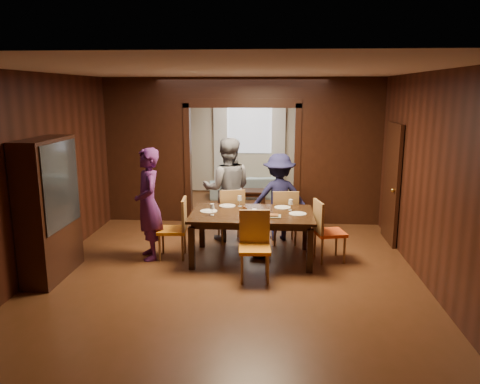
# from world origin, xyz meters

# --- Properties ---
(floor) EXTENTS (9.00, 9.00, 0.00)m
(floor) POSITION_xyz_m (0.00, 0.00, 0.00)
(floor) COLOR #543017
(floor) RESTS_ON ground
(ceiling) EXTENTS (5.50, 9.00, 0.02)m
(ceiling) POSITION_xyz_m (0.00, 0.00, 2.90)
(ceiling) COLOR silver
(ceiling) RESTS_ON room_walls
(room_walls) EXTENTS (5.52, 9.01, 2.90)m
(room_walls) POSITION_xyz_m (0.00, 1.89, 1.51)
(room_walls) COLOR black
(room_walls) RESTS_ON floor
(person_purple) EXTENTS (0.65, 0.76, 1.77)m
(person_purple) POSITION_xyz_m (-1.33, -0.66, 0.89)
(person_purple) COLOR #501D57
(person_purple) RESTS_ON floor
(person_grey) EXTENTS (0.95, 0.77, 1.84)m
(person_grey) POSITION_xyz_m (-0.18, 0.41, 0.92)
(person_grey) COLOR slate
(person_grey) RESTS_ON floor
(person_navy) EXTENTS (1.08, 0.72, 1.56)m
(person_navy) POSITION_xyz_m (0.74, 0.47, 0.78)
(person_navy) COLOR #171739
(person_navy) RESTS_ON floor
(sofa) EXTENTS (1.93, 0.96, 0.54)m
(sofa) POSITION_xyz_m (-0.04, 3.85, 0.27)
(sofa) COLOR #99BBC9
(sofa) RESTS_ON floor
(serving_bowl) EXTENTS (0.37, 0.37, 0.09)m
(serving_bowl) POSITION_xyz_m (0.44, -0.48, 0.81)
(serving_bowl) COLOR black
(serving_bowl) RESTS_ON dining_table
(dining_table) EXTENTS (1.92, 1.19, 0.76)m
(dining_table) POSITION_xyz_m (0.30, -0.59, 0.38)
(dining_table) COLOR black
(dining_table) RESTS_ON floor
(coffee_table) EXTENTS (0.80, 0.50, 0.40)m
(coffee_table) POSITION_xyz_m (0.09, 2.81, 0.20)
(coffee_table) COLOR black
(coffee_table) RESTS_ON floor
(chair_left) EXTENTS (0.48, 0.48, 0.97)m
(chair_left) POSITION_xyz_m (-0.97, -0.61, 0.48)
(chair_left) COLOR orange
(chair_left) RESTS_ON floor
(chair_right) EXTENTS (0.53, 0.53, 0.97)m
(chair_right) POSITION_xyz_m (1.53, -0.56, 0.48)
(chair_right) COLOR #E24815
(chair_right) RESTS_ON floor
(chair_far_l) EXTENTS (0.55, 0.55, 0.97)m
(chair_far_l) POSITION_xyz_m (-0.12, 0.29, 0.48)
(chair_far_l) COLOR red
(chair_far_l) RESTS_ON floor
(chair_far_r) EXTENTS (0.49, 0.49, 0.97)m
(chair_far_r) POSITION_xyz_m (0.83, 0.26, 0.48)
(chair_far_r) COLOR #D96014
(chair_far_r) RESTS_ON floor
(chair_near) EXTENTS (0.47, 0.47, 0.97)m
(chair_near) POSITION_xyz_m (0.38, -1.43, 0.48)
(chair_near) COLOR orange
(chair_near) RESTS_ON floor
(hutch) EXTENTS (0.40, 1.20, 2.00)m
(hutch) POSITION_xyz_m (-2.53, -1.50, 1.00)
(hutch) COLOR black
(hutch) RESTS_ON floor
(door_right) EXTENTS (0.06, 0.90, 2.10)m
(door_right) POSITION_xyz_m (2.70, 0.50, 1.05)
(door_right) COLOR black
(door_right) RESTS_ON floor
(window_far) EXTENTS (1.20, 0.03, 1.30)m
(window_far) POSITION_xyz_m (0.00, 4.44, 1.70)
(window_far) COLOR silver
(window_far) RESTS_ON back_wall
(curtain_left) EXTENTS (0.35, 0.06, 2.40)m
(curtain_left) POSITION_xyz_m (-0.75, 4.40, 1.25)
(curtain_left) COLOR white
(curtain_left) RESTS_ON back_wall
(curtain_right) EXTENTS (0.35, 0.06, 2.40)m
(curtain_right) POSITION_xyz_m (0.75, 4.40, 1.25)
(curtain_right) COLOR white
(curtain_right) RESTS_ON back_wall
(plate_left) EXTENTS (0.27, 0.27, 0.01)m
(plate_left) POSITION_xyz_m (-0.39, -0.56, 0.77)
(plate_left) COLOR silver
(plate_left) RESTS_ON dining_table
(plate_far_l) EXTENTS (0.27, 0.27, 0.01)m
(plate_far_l) POSITION_xyz_m (-0.12, -0.19, 0.77)
(plate_far_l) COLOR silver
(plate_far_l) RESTS_ON dining_table
(plate_far_r) EXTENTS (0.27, 0.27, 0.01)m
(plate_far_r) POSITION_xyz_m (0.79, -0.23, 0.77)
(plate_far_r) COLOR silver
(plate_far_r) RESTS_ON dining_table
(plate_right) EXTENTS (0.27, 0.27, 0.01)m
(plate_right) POSITION_xyz_m (1.02, -0.62, 0.77)
(plate_right) COLOR silver
(plate_right) RESTS_ON dining_table
(plate_near) EXTENTS (0.27, 0.27, 0.01)m
(plate_near) POSITION_xyz_m (0.29, -0.92, 0.77)
(plate_near) COLOR white
(plate_near) RESTS_ON dining_table
(platter_a) EXTENTS (0.30, 0.20, 0.04)m
(platter_a) POSITION_xyz_m (0.27, -0.71, 0.78)
(platter_a) COLOR gray
(platter_a) RESTS_ON dining_table
(platter_b) EXTENTS (0.30, 0.20, 0.04)m
(platter_b) POSITION_xyz_m (0.60, -0.81, 0.78)
(platter_b) COLOR slate
(platter_b) RESTS_ON dining_table
(wineglass_left) EXTENTS (0.08, 0.08, 0.18)m
(wineglass_left) POSITION_xyz_m (-0.30, -0.78, 0.85)
(wineglass_left) COLOR white
(wineglass_left) RESTS_ON dining_table
(wineglass_far) EXTENTS (0.08, 0.08, 0.18)m
(wineglass_far) POSITION_xyz_m (0.08, -0.18, 0.85)
(wineglass_far) COLOR silver
(wineglass_far) RESTS_ON dining_table
(wineglass_right) EXTENTS (0.08, 0.08, 0.18)m
(wineglass_right) POSITION_xyz_m (0.91, -0.39, 0.85)
(wineglass_right) COLOR white
(wineglass_right) RESTS_ON dining_table
(tumbler) EXTENTS (0.07, 0.07, 0.14)m
(tumbler) POSITION_xyz_m (0.35, -0.90, 0.83)
(tumbler) COLOR silver
(tumbler) RESTS_ON dining_table
(condiment_jar) EXTENTS (0.08, 0.08, 0.11)m
(condiment_jar) POSITION_xyz_m (0.19, -0.63, 0.82)
(condiment_jar) COLOR #472410
(condiment_jar) RESTS_ON dining_table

